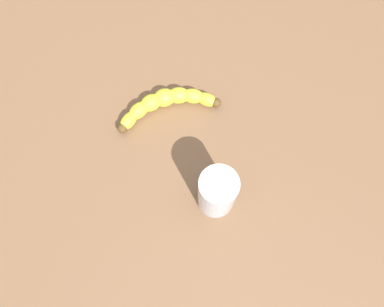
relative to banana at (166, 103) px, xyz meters
The scene contains 3 objects.
wooden_tabletop 10.66cm from the banana, 21.83° to the left, with size 120.00×120.00×3.00cm, color brown.
banana is the anchor object (origin of this frame).
smoothie_glass 22.66cm from the banana, 39.46° to the left, with size 7.05×7.05×12.29cm.
Camera 1 is at (26.21, 9.98, 82.30)cm, focal length 38.83 mm.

